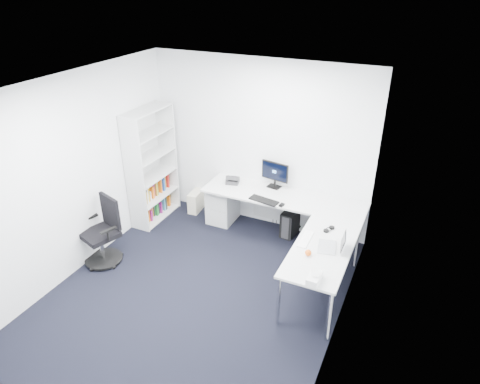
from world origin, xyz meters
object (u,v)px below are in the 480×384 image
at_px(bookshelf, 151,166).
at_px(l_desk, 274,228).
at_px(laptop, 328,240).
at_px(task_chair, 99,233).
at_px(monitor, 275,175).

bearing_deg(bookshelf, l_desk, -1.32).
bearing_deg(laptop, task_chair, -179.09).
relative_size(bookshelf, laptop, 5.97).
xyz_separation_m(bookshelf, task_chair, (0.04, -1.40, -0.46)).
height_order(l_desk, laptop, laptop).
xyz_separation_m(task_chair, monitor, (1.90, 1.92, 0.46)).
xyz_separation_m(l_desk, monitor, (-0.23, 0.57, 0.59)).
bearing_deg(l_desk, monitor, 111.91).
distance_m(bookshelf, monitor, 2.01).
relative_size(l_desk, monitor, 5.51).
relative_size(l_desk, laptop, 7.86).
height_order(l_desk, bookshelf, bookshelf).
bearing_deg(l_desk, laptop, -36.61).
distance_m(task_chair, laptop, 3.17).
relative_size(monitor, laptop, 1.43).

